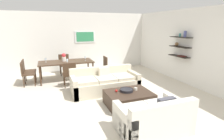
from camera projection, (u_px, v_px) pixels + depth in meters
ground_plane at (111, 95)px, 5.52m from camera, size 18.00×18.00×0.00m
back_wall_unit at (91, 42)px, 8.49m from camera, size 8.40×0.09×2.70m
right_wall_shelf_unit at (179, 46)px, 6.75m from camera, size 0.34×8.20×2.70m
sofa_beige at (105, 83)px, 5.73m from camera, size 2.15×0.90×0.78m
loveseat_white at (153, 119)px, 3.55m from camera, size 1.41×0.90×0.78m
coffee_table at (129, 99)px, 4.77m from camera, size 1.20×0.92×0.38m
decorative_bowl at (126, 90)px, 4.77m from camera, size 0.37×0.37×0.07m
candle_jar at (136, 89)px, 4.85m from camera, size 0.09×0.09×0.07m
apple_on_coffee_table at (116, 91)px, 4.72m from camera, size 0.07×0.07×0.07m
dining_table at (66, 63)px, 6.90m from camera, size 2.06×0.97×0.75m
dining_chair_left_near at (26, 72)px, 6.26m from camera, size 0.44×0.44×0.88m
dining_chair_head at (64, 63)px, 7.75m from camera, size 0.44×0.44×0.88m
dining_chair_right_near at (103, 66)px, 7.23m from camera, size 0.44×0.44×0.88m
dining_chair_left_far at (27, 69)px, 6.65m from camera, size 0.44×0.44×0.88m
dining_chair_foot at (69, 73)px, 6.13m from camera, size 0.44×0.44×0.88m
wine_glass_head at (65, 57)px, 7.24m from camera, size 0.07×0.07×0.15m
wine_glass_right_near at (85, 57)px, 6.99m from camera, size 0.06×0.06×0.18m
wine_glass_foot at (67, 60)px, 6.47m from camera, size 0.07×0.07×0.17m
wine_glass_left_far at (46, 59)px, 6.71m from camera, size 0.07×0.07×0.16m
centerpiece_vase at (64, 57)px, 6.87m from camera, size 0.16×0.16×0.32m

